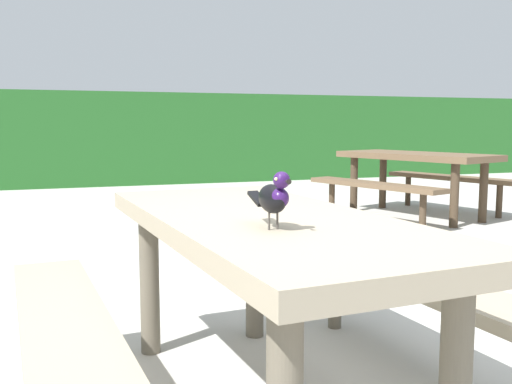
% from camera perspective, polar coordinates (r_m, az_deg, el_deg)
% --- Properties ---
extents(hedge_wall, '(28.00, 2.39, 1.62)m').
position_cam_1_polar(hedge_wall, '(11.35, -16.43, 5.14)').
color(hedge_wall, '#235B23').
rests_on(hedge_wall, ground).
extents(picnic_table_foreground, '(1.80, 1.85, 0.74)m').
position_cam_1_polar(picnic_table_foreground, '(2.14, 0.84, -7.08)').
color(picnic_table_foreground, gray).
rests_on(picnic_table_foreground, ground).
extents(bird_grackle, '(0.08, 0.29, 0.18)m').
position_cam_1_polar(bird_grackle, '(1.77, 1.76, -0.48)').
color(bird_grackle, black).
rests_on(bird_grackle, picnic_table_foreground).
extents(picnic_table_mid_left, '(2.12, 2.14, 0.74)m').
position_cam_1_polar(picnic_table_mid_left, '(6.89, 15.45, 2.21)').
color(picnic_table_mid_left, brown).
rests_on(picnic_table_mid_left, ground).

